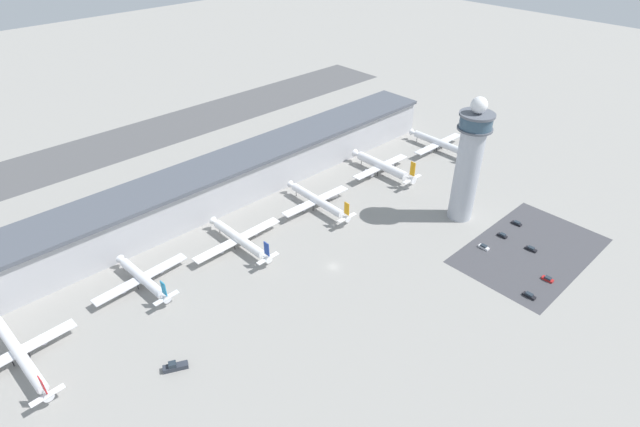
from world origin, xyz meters
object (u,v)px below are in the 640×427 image
car_yellow_taxi (517,223)px  car_maroon_suv (548,279)px  car_white_wagon (529,296)px  airplane_gate_foxtrot (440,143)px  airplane_gate_echo (382,166)px  control_tower (469,161)px  service_truck_fuel (331,196)px  airplane_gate_alpha (19,353)px  car_black_suv (502,235)px  airplane_gate_charlie (239,239)px  car_red_hatchback (531,249)px  airplane_gate_delta (317,201)px  service_truck_catering (175,367)px  airplane_gate_bravo (142,278)px  car_navy_sedan (484,247)px

car_yellow_taxi → car_maroon_suv: size_ratio=1.03×
car_white_wagon → car_maroon_suv: 13.51m
airplane_gate_foxtrot → airplane_gate_echo: bearing=174.7°
control_tower → service_truck_fuel: size_ratio=9.18×
airplane_gate_alpha → airplane_gate_foxtrot: bearing=-0.2°
car_black_suv → car_yellow_taxi: (12.81, 0.46, -0.04)m
airplane_gate_charlie → car_yellow_taxi: airplane_gate_charlie is taller
car_white_wagon → car_red_hatchback: car_white_wagon is taller
airplane_gate_delta → car_red_hatchback: airplane_gate_delta is taller
car_white_wagon → car_red_hatchback: bearing=26.2°
control_tower → service_truck_fuel: bearing=121.2°
airplane_gate_foxtrot → service_truck_fuel: bearing=176.2°
airplane_gate_alpha → car_red_hatchback: size_ratio=9.98×
car_maroon_suv → service_truck_catering: bearing=154.4°
car_white_wagon → airplane_gate_bravo: bearing=134.5°
car_white_wagon → car_maroon_suv: (13.51, -0.30, -0.02)m
airplane_gate_delta → car_red_hatchback: (42.06, -81.75, -3.89)m
airplane_gate_alpha → car_yellow_taxi: (181.07, -66.75, -3.55)m
car_maroon_suv → car_navy_sedan: car_navy_sedan is taller
service_truck_catering → car_black_suv: service_truck_catering is taller
airplane_gate_charlie → car_black_suv: 109.58m
airplane_gate_echo → car_black_suv: bearing=-93.5°
airplane_gate_alpha → car_navy_sedan: (155.49, -66.19, -3.52)m
airplane_gate_echo → car_maroon_suv: size_ratio=9.44×
service_truck_catering → car_black_suv: bearing=-13.5°
airplane_gate_bravo → airplane_gate_delta: 82.48m
service_truck_fuel → car_maroon_suv: service_truck_fuel is taller
car_black_suv → service_truck_fuel: bearing=113.0°
car_red_hatchback → car_maroon_suv: (-12.86, -13.25, 0.01)m
airplane_gate_alpha → car_red_hatchback: (168.32, -79.96, -3.53)m
airplane_gate_alpha → airplane_gate_echo: bearing=1.1°
airplane_gate_foxtrot → car_yellow_taxi: bearing=-118.3°
service_truck_catering → car_yellow_taxi: (147.89, -32.07, -0.45)m
airplane_gate_bravo → car_red_hatchback: size_ratio=8.00×
car_navy_sedan → airplane_gate_alpha: bearing=156.9°
airplane_gate_echo → car_red_hatchback: 83.45m
service_truck_catering → car_maroon_suv: bearing=-25.6°
service_truck_catering → airplane_gate_echo: bearing=15.2°
service_truck_catering → airplane_gate_foxtrot: bearing=10.5°
airplane_gate_delta → car_white_wagon: bearing=-80.6°
car_black_suv → car_yellow_taxi: bearing=2.0°
service_truck_fuel → car_red_hatchback: (30.53, -84.48, -0.49)m
airplane_gate_echo → car_white_wagon: bearing=-107.7°
service_truck_fuel → car_black_suv: (30.47, -71.72, -0.48)m
service_truck_catering → service_truck_fuel: 111.72m
airplane_gate_delta → car_navy_sedan: bearing=-66.7°
airplane_gate_bravo → airplane_gate_charlie: bearing=-6.7°
airplane_gate_alpha → car_navy_sedan: airplane_gate_alpha is taller
service_truck_fuel → airplane_gate_delta: bearing=-166.7°
airplane_gate_alpha → car_black_suv: (168.26, -67.20, -3.51)m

